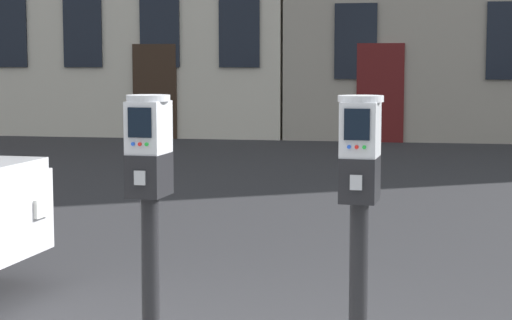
% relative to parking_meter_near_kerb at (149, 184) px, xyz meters
% --- Properties ---
extents(parking_meter_near_kerb, '(0.23, 0.26, 1.41)m').
position_rel_parking_meter_near_kerb_xyz_m(parking_meter_near_kerb, '(0.00, 0.00, 0.00)').
color(parking_meter_near_kerb, black).
rests_on(parking_meter_near_kerb, sidewalk_slab).
extents(parking_meter_twin_adjacent, '(0.23, 0.26, 1.42)m').
position_rel_parking_meter_near_kerb_xyz_m(parking_meter_twin_adjacent, '(1.04, 0.00, 0.00)').
color(parking_meter_twin_adjacent, black).
rests_on(parking_meter_twin_adjacent, sidewalk_slab).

